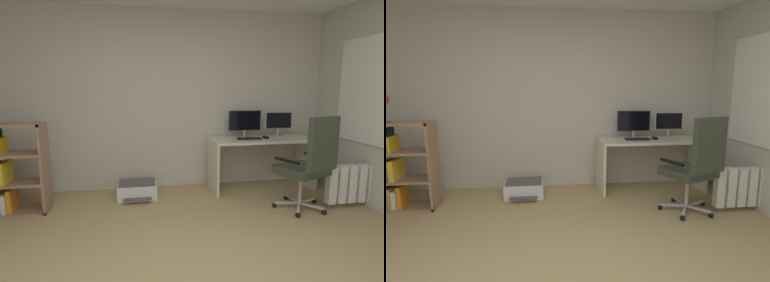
% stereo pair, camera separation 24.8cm
% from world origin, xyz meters
% --- Properties ---
extents(wall_back, '(5.00, 0.10, 2.57)m').
position_xyz_m(wall_back, '(0.00, 2.64, 1.29)').
color(wall_back, beige).
rests_on(wall_back, ground).
extents(window_pane, '(0.01, 1.22, 1.24)m').
position_xyz_m(window_pane, '(2.50, 1.36, 1.44)').
color(window_pane, white).
extents(window_frame, '(0.02, 1.30, 1.32)m').
position_xyz_m(window_frame, '(2.49, 1.36, 1.44)').
color(window_frame, white).
extents(desk, '(1.49, 0.61, 0.75)m').
position_xyz_m(desk, '(1.45, 2.25, 0.55)').
color(desk, silver).
rests_on(desk, ground).
extents(monitor_main, '(0.48, 0.18, 0.40)m').
position_xyz_m(monitor_main, '(1.23, 2.38, 0.98)').
color(monitor_main, '#B2B5B7').
rests_on(monitor_main, desk).
extents(monitor_secondary, '(0.42, 0.18, 0.37)m').
position_xyz_m(monitor_secondary, '(1.76, 2.38, 0.97)').
color(monitor_secondary, '#B2B5B7').
rests_on(monitor_secondary, desk).
extents(keyboard, '(0.35, 0.15, 0.02)m').
position_xyz_m(keyboard, '(1.24, 2.21, 0.76)').
color(keyboard, black).
rests_on(keyboard, desk).
extents(computer_mouse, '(0.06, 0.10, 0.03)m').
position_xyz_m(computer_mouse, '(1.50, 2.23, 0.77)').
color(computer_mouse, black).
rests_on(computer_mouse, desk).
extents(office_chair, '(0.67, 0.70, 1.16)m').
position_xyz_m(office_chair, '(1.66, 1.31, 0.62)').
color(office_chair, '#B7BABC').
rests_on(office_chair, ground).
extents(bookshelf, '(0.81, 0.35, 1.07)m').
position_xyz_m(bookshelf, '(-1.92, 1.91, 0.50)').
color(bookshelf, '#967257').
rests_on(bookshelf, ground).
extents(printer, '(0.52, 0.46, 0.22)m').
position_xyz_m(printer, '(-0.36, 2.16, 0.11)').
color(printer, white).
rests_on(printer, ground).
extents(radiator, '(0.91, 0.10, 0.48)m').
position_xyz_m(radiator, '(2.40, 1.36, 0.30)').
color(radiator, white).
rests_on(radiator, ground).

